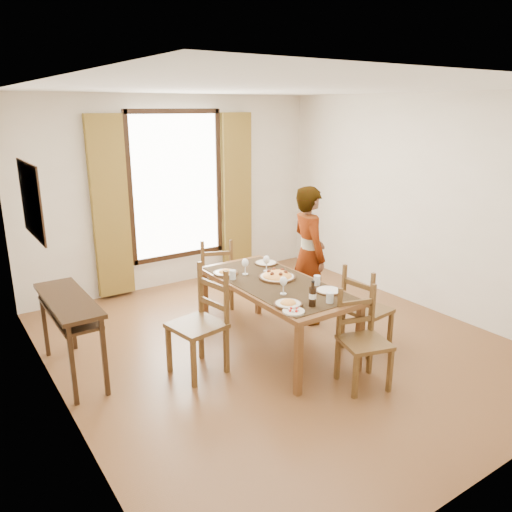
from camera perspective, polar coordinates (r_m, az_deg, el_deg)
ground at (r=5.63m, az=2.48°, el=-10.01°), size 5.00×5.00×0.00m
room_shell at (r=5.22m, az=1.81°, el=5.81°), size 4.60×5.10×2.74m
console_table at (r=5.08m, az=-20.62°, el=-5.72°), size 0.38×1.20×0.80m
dining_table at (r=5.28m, az=2.22°, el=-3.68°), size 0.88×1.87×0.76m
chair_west at (r=4.92m, az=-6.42°, el=-7.87°), size 0.54×0.54×1.05m
chair_north at (r=6.47m, az=-4.58°, el=-2.19°), size 0.55×0.55×0.94m
chair_south at (r=4.80m, az=12.10°, el=-9.57°), size 0.51×0.51×0.93m
chair_east at (r=5.45m, az=12.40°, el=-6.21°), size 0.47×0.47×0.95m
man at (r=5.99m, az=6.05°, el=0.12°), size 0.78×0.67×1.66m
plate_sw at (r=4.66m, az=3.69°, el=-5.30°), size 0.27×0.27×0.05m
plate_se at (r=5.03m, az=8.30°, el=-3.77°), size 0.27×0.27×0.05m
plate_nw at (r=5.52m, az=-3.50°, el=-1.77°), size 0.27×0.27×0.05m
plate_ne at (r=5.85m, az=1.14°, el=-0.65°), size 0.27×0.27×0.05m
pasta_platter at (r=5.36m, az=2.44°, el=-2.06°), size 0.40×0.40×0.10m
caprese_plate at (r=4.51m, az=4.32°, el=-6.19°), size 0.20×0.20×0.04m
wine_glass_a at (r=4.90m, az=3.15°, el=-3.36°), size 0.08×0.08×0.18m
wine_glass_b at (r=5.57m, az=1.20°, el=-0.84°), size 0.08×0.08×0.18m
wine_glass_c at (r=5.46m, az=-1.25°, el=-1.20°), size 0.08×0.08×0.18m
tumbler_a at (r=5.20m, az=6.99°, el=-2.77°), size 0.07×0.07×0.10m
tumbler_b at (r=5.33m, az=-2.69°, el=-2.15°), size 0.07×0.07×0.10m
tumbler_c at (r=4.75m, az=8.44°, el=-4.73°), size 0.07×0.07×0.10m
wine_bottle at (r=4.63m, az=6.49°, el=-4.28°), size 0.07×0.07×0.25m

